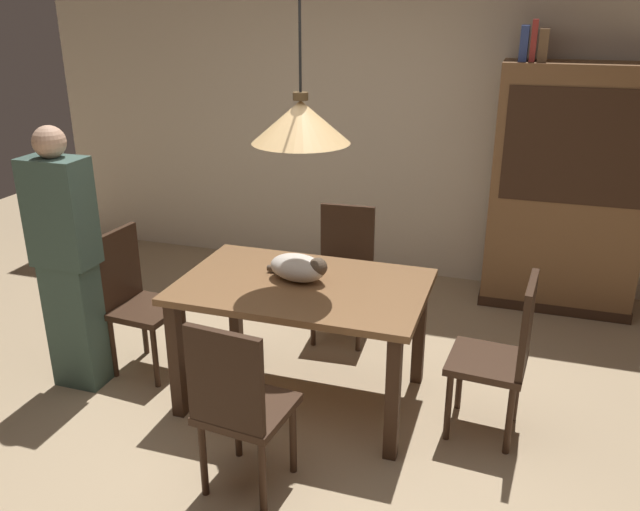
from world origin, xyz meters
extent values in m
plane|color=tan|center=(0.00, 0.00, 0.00)|extent=(10.00, 10.00, 0.00)
cube|color=beige|center=(0.00, 2.65, 1.45)|extent=(6.40, 0.10, 2.90)
cube|color=brown|center=(-0.07, 0.46, 0.73)|extent=(1.40, 0.90, 0.04)
cube|color=#382316|center=(-0.69, 0.07, 0.35)|extent=(0.07, 0.07, 0.71)
cube|color=#382316|center=(0.55, 0.07, 0.35)|extent=(0.07, 0.07, 0.71)
cube|color=#382316|center=(-0.69, 0.85, 0.35)|extent=(0.07, 0.07, 0.71)
cube|color=#382316|center=(0.55, 0.85, 0.35)|extent=(0.07, 0.07, 0.71)
cube|color=#382316|center=(-0.07, 1.26, 0.43)|extent=(0.42, 0.42, 0.04)
cube|color=#322014|center=(-0.08, 1.44, 0.69)|extent=(0.38, 0.06, 0.48)
cylinder|color=#382316|center=(-0.22, 1.09, 0.21)|extent=(0.04, 0.04, 0.41)
cylinder|color=#382316|center=(0.10, 1.11, 0.21)|extent=(0.04, 0.04, 0.41)
cylinder|color=#382316|center=(-0.24, 1.41, 0.21)|extent=(0.04, 0.04, 0.41)
cylinder|color=#382316|center=(0.08, 1.43, 0.21)|extent=(0.04, 0.04, 0.41)
cube|color=#382316|center=(0.98, 0.46, 0.43)|extent=(0.43, 0.43, 0.04)
cube|color=#322014|center=(1.16, 0.44, 0.69)|extent=(0.06, 0.38, 0.48)
cylinder|color=#382316|center=(0.84, 0.63, 0.21)|extent=(0.04, 0.04, 0.41)
cylinder|color=#382316|center=(0.81, 0.31, 0.21)|extent=(0.04, 0.04, 0.41)
cylinder|color=#382316|center=(1.16, 0.61, 0.21)|extent=(0.04, 0.04, 0.41)
cylinder|color=#382316|center=(1.13, 0.29, 0.21)|extent=(0.04, 0.04, 0.41)
cube|color=#382316|center=(-1.12, 0.46, 0.43)|extent=(0.43, 0.43, 0.04)
cube|color=#322014|center=(-1.30, 0.47, 0.69)|extent=(0.07, 0.38, 0.48)
cylinder|color=#382316|center=(-0.97, 0.29, 0.21)|extent=(0.04, 0.04, 0.41)
cylinder|color=#382316|center=(-0.94, 0.61, 0.21)|extent=(0.04, 0.04, 0.41)
cylinder|color=#382316|center=(-1.29, 0.31, 0.21)|extent=(0.04, 0.04, 0.41)
cylinder|color=#382316|center=(-1.26, 0.63, 0.21)|extent=(0.04, 0.04, 0.41)
cube|color=#382316|center=(-0.07, -0.34, 0.43)|extent=(0.44, 0.44, 0.04)
cube|color=#322014|center=(-0.08, -0.52, 0.69)|extent=(0.38, 0.07, 0.48)
cylinder|color=#382316|center=(0.11, -0.20, 0.21)|extent=(0.04, 0.04, 0.41)
cylinder|color=#382316|center=(-0.21, -0.17, 0.21)|extent=(0.04, 0.04, 0.41)
cylinder|color=#382316|center=(0.08, -0.52, 0.21)|extent=(0.04, 0.04, 0.41)
cylinder|color=#382316|center=(-0.24, -0.48, 0.21)|extent=(0.04, 0.04, 0.41)
ellipsoid|color=beige|center=(-0.11, 0.50, 0.82)|extent=(0.38, 0.29, 0.15)
sphere|color=brown|center=(0.02, 0.48, 0.85)|extent=(0.11, 0.11, 0.11)
cylinder|color=brown|center=(-0.23, 0.56, 0.78)|extent=(0.18, 0.04, 0.04)
cone|color=#E5B775|center=(-0.07, 0.46, 1.66)|extent=(0.52, 0.52, 0.22)
cylinder|color=#513D23|center=(-0.07, 0.46, 1.79)|extent=(0.08, 0.08, 0.04)
cube|color=brown|center=(1.38, 2.32, 0.93)|extent=(1.10, 0.44, 1.85)
cube|color=#382316|center=(1.38, 2.10, 1.29)|extent=(0.97, 0.01, 0.81)
cube|color=#382316|center=(1.38, 2.32, 0.04)|extent=(1.12, 0.45, 0.08)
cube|color=#384C93|center=(0.96, 2.32, 1.97)|extent=(0.06, 0.24, 0.24)
cube|color=#B73833|center=(1.02, 2.32, 1.99)|extent=(0.04, 0.22, 0.28)
cube|color=brown|center=(1.09, 2.32, 1.96)|extent=(0.06, 0.24, 0.22)
cube|color=#3D564C|center=(-1.44, 0.20, 0.40)|extent=(0.30, 0.20, 0.80)
cube|color=#3D564C|center=(-1.44, 0.20, 1.12)|extent=(0.36, 0.22, 0.63)
sphere|color=tan|center=(-1.44, 0.20, 1.52)|extent=(0.18, 0.18, 0.18)
camera|label=1|loc=(1.07, -2.74, 2.23)|focal=36.70mm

